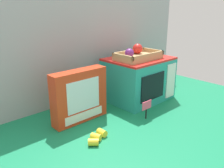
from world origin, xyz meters
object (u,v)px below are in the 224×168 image
object	(u,v)px
toy_microwave	(139,79)
cookie_set_box	(80,96)
loose_toy_banana	(97,137)
food_groups_crate	(137,55)
price_sign	(147,107)

from	to	relation	value
toy_microwave	cookie_set_box	size ratio (longest dim) A/B	1.28
loose_toy_banana	food_groups_crate	bearing A→B (deg)	22.34
cookie_set_box	loose_toy_banana	xyz separation A→B (m)	(-0.06, -0.21, -0.12)
toy_microwave	cookie_set_box	distance (m)	0.45
price_sign	loose_toy_banana	world-z (taller)	price_sign
toy_microwave	loose_toy_banana	size ratio (longest dim) A/B	3.16
food_groups_crate	loose_toy_banana	xyz separation A→B (m)	(-0.48, -0.20, -0.28)
toy_microwave	food_groups_crate	size ratio (longest dim) A/B	1.39
cookie_set_box	price_sign	xyz separation A→B (m)	(0.27, -0.22, -0.07)
cookie_set_box	price_sign	bearing A→B (deg)	-39.94
price_sign	loose_toy_banana	size ratio (longest dim) A/B	0.81
cookie_set_box	loose_toy_banana	distance (m)	0.25
cookie_set_box	price_sign	world-z (taller)	cookie_set_box
cookie_set_box	food_groups_crate	bearing A→B (deg)	-2.38
food_groups_crate	toy_microwave	bearing A→B (deg)	23.08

